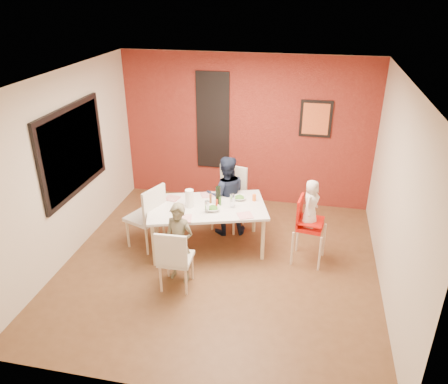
% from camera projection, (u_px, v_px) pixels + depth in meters
% --- Properties ---
extents(ground, '(4.50, 4.50, 0.00)m').
position_uv_depth(ground, '(220.00, 265.00, 6.41)').
color(ground, brown).
rests_on(ground, ground).
extents(ceiling, '(4.50, 4.50, 0.02)m').
position_uv_depth(ceiling, '(219.00, 79.00, 5.23)').
color(ceiling, silver).
rests_on(ceiling, wall_back).
extents(wall_back, '(4.50, 0.02, 2.70)m').
position_uv_depth(wall_back, '(246.00, 131.00, 7.80)').
color(wall_back, beige).
rests_on(wall_back, ground).
extents(wall_front, '(4.50, 0.02, 2.70)m').
position_uv_depth(wall_front, '(165.00, 284.00, 3.84)').
color(wall_front, beige).
rests_on(wall_front, ground).
extents(wall_left, '(0.02, 4.50, 2.70)m').
position_uv_depth(wall_left, '(66.00, 168.00, 6.23)').
color(wall_left, beige).
rests_on(wall_left, ground).
extents(wall_right, '(0.02, 4.50, 2.70)m').
position_uv_depth(wall_right, '(397.00, 197.00, 5.41)').
color(wall_right, beige).
rests_on(wall_right, ground).
extents(brick_accent_wall, '(4.50, 0.02, 2.70)m').
position_uv_depth(brick_accent_wall, '(246.00, 131.00, 7.79)').
color(brick_accent_wall, maroon).
rests_on(brick_accent_wall, ground).
extents(picture_window_frame, '(0.05, 1.70, 1.30)m').
position_uv_depth(picture_window_frame, '(73.00, 150.00, 6.32)').
color(picture_window_frame, black).
rests_on(picture_window_frame, wall_left).
extents(picture_window_pane, '(0.02, 1.55, 1.15)m').
position_uv_depth(picture_window_pane, '(74.00, 150.00, 6.31)').
color(picture_window_pane, black).
rests_on(picture_window_pane, wall_left).
extents(glassblock_strip, '(0.55, 0.03, 1.70)m').
position_uv_depth(glassblock_strip, '(213.00, 121.00, 7.82)').
color(glassblock_strip, silver).
rests_on(glassblock_strip, wall_back).
extents(glassblock_surround, '(0.60, 0.03, 1.76)m').
position_uv_depth(glassblock_surround, '(213.00, 121.00, 7.81)').
color(glassblock_surround, black).
rests_on(glassblock_surround, wall_back).
extents(art_print_frame, '(0.54, 0.03, 0.64)m').
position_uv_depth(art_print_frame, '(316.00, 119.00, 7.42)').
color(art_print_frame, black).
rests_on(art_print_frame, wall_back).
extents(art_print_canvas, '(0.44, 0.01, 0.54)m').
position_uv_depth(art_print_canvas, '(316.00, 119.00, 7.41)').
color(art_print_canvas, orange).
rests_on(art_print_canvas, wall_back).
extents(dining_table, '(1.95, 1.44, 0.73)m').
position_uv_depth(dining_table, '(207.00, 210.00, 6.56)').
color(dining_table, silver).
rests_on(dining_table, ground).
extents(chair_near, '(0.44, 0.44, 0.91)m').
position_uv_depth(chair_near, '(174.00, 257.00, 5.69)').
color(chair_near, silver).
rests_on(chair_near, ground).
extents(chair_far, '(0.58, 0.58, 1.03)m').
position_uv_depth(chair_far, '(230.00, 194.00, 7.24)').
color(chair_far, beige).
rests_on(chair_far, ground).
extents(chair_left, '(0.62, 0.62, 1.04)m').
position_uv_depth(chair_left, '(149.00, 214.00, 6.60)').
color(chair_left, silver).
rests_on(chair_left, ground).
extents(high_chair, '(0.48, 0.48, 1.02)m').
position_uv_depth(high_chair, '(307.00, 224.00, 6.27)').
color(high_chair, red).
rests_on(high_chair, ground).
extents(child_near, '(0.46, 0.35, 1.16)m').
position_uv_depth(child_near, '(179.00, 243.00, 5.88)').
color(child_near, brown).
rests_on(child_near, ground).
extents(child_far, '(0.77, 0.67, 1.33)m').
position_uv_depth(child_far, '(226.00, 196.00, 6.98)').
color(child_far, '#161D32').
rests_on(child_far, ground).
extents(toddler, '(0.32, 0.40, 0.70)m').
position_uv_depth(toddler, '(311.00, 203.00, 6.12)').
color(toddler, white).
rests_on(toddler, high_chair).
extents(plate_near_left, '(0.28, 0.28, 0.01)m').
position_uv_depth(plate_near_left, '(183.00, 218.00, 6.17)').
color(plate_near_left, white).
rests_on(plate_near_left, dining_table).
extents(plate_far_mid, '(0.27, 0.27, 0.01)m').
position_uv_depth(plate_far_mid, '(208.00, 195.00, 6.86)').
color(plate_far_mid, white).
rests_on(plate_far_mid, dining_table).
extents(plate_near_right, '(0.27, 0.27, 0.01)m').
position_uv_depth(plate_near_right, '(245.00, 215.00, 6.25)').
color(plate_near_right, white).
rests_on(plate_near_right, dining_table).
extents(plate_far_left, '(0.24, 0.24, 0.01)m').
position_uv_depth(plate_far_left, '(172.00, 198.00, 6.75)').
color(plate_far_left, silver).
rests_on(plate_far_left, dining_table).
extents(salad_bowl_a, '(0.27, 0.27, 0.05)m').
position_uv_depth(salad_bowl_a, '(213.00, 209.00, 6.39)').
color(salad_bowl_a, white).
rests_on(salad_bowl_a, dining_table).
extents(salad_bowl_b, '(0.24, 0.24, 0.05)m').
position_uv_depth(salad_bowl_b, '(239.00, 198.00, 6.71)').
color(salad_bowl_b, silver).
rests_on(salad_bowl_b, dining_table).
extents(wine_bottle, '(0.08, 0.08, 0.29)m').
position_uv_depth(wine_bottle, '(218.00, 196.00, 6.50)').
color(wine_bottle, black).
rests_on(wine_bottle, dining_table).
extents(wine_glass_a, '(0.07, 0.07, 0.19)m').
position_uv_depth(wine_glass_a, '(207.00, 207.00, 6.30)').
color(wine_glass_a, silver).
rests_on(wine_glass_a, dining_table).
extents(wine_glass_b, '(0.07, 0.07, 0.21)m').
position_uv_depth(wine_glass_b, '(232.00, 201.00, 6.45)').
color(wine_glass_b, white).
rests_on(wine_glass_b, dining_table).
extents(paper_towel_roll, '(0.12, 0.12, 0.27)m').
position_uv_depth(paper_towel_roll, '(189.00, 198.00, 6.45)').
color(paper_towel_roll, white).
rests_on(paper_towel_roll, dining_table).
extents(condiment_red, '(0.03, 0.03, 0.13)m').
position_uv_depth(condiment_red, '(217.00, 204.00, 6.45)').
color(condiment_red, red).
rests_on(condiment_red, dining_table).
extents(condiment_green, '(0.04, 0.04, 0.15)m').
position_uv_depth(condiment_green, '(220.00, 201.00, 6.52)').
color(condiment_green, '#357426').
rests_on(condiment_green, dining_table).
extents(condiment_brown, '(0.04, 0.04, 0.15)m').
position_uv_depth(condiment_brown, '(211.00, 199.00, 6.59)').
color(condiment_brown, brown).
rests_on(condiment_brown, dining_table).
extents(sippy_cup, '(0.06, 0.06, 0.10)m').
position_uv_depth(sippy_cup, '(254.00, 198.00, 6.66)').
color(sippy_cup, orange).
rests_on(sippy_cup, dining_table).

